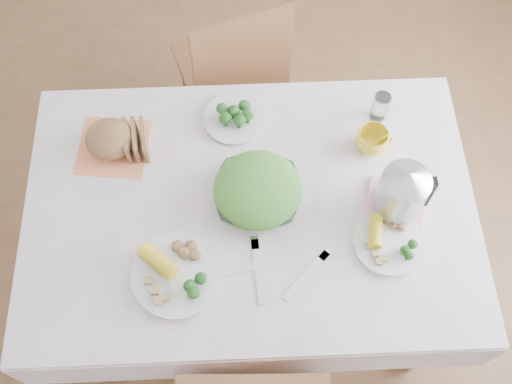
{
  "coord_description": "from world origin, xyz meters",
  "views": [
    {
      "loc": [
        -0.02,
        -0.87,
        2.55
      ],
      "look_at": [
        0.02,
        0.02,
        0.82
      ],
      "focal_mm": 42.0,
      "sensor_mm": 36.0,
      "label": 1
    }
  ],
  "objects_px": {
    "dinner_plate_right": "(389,242)",
    "electric_kettle": "(402,191)",
    "salad_bowl": "(258,194)",
    "dinner_plate_left": "(178,275)",
    "dining_table": "(251,249)",
    "yellow_mug": "(372,141)",
    "chair_far": "(229,65)"
  },
  "relations": [
    {
      "from": "dinner_plate_right",
      "to": "electric_kettle",
      "type": "xyz_separation_m",
      "value": [
        0.04,
        0.13,
        0.11
      ]
    },
    {
      "from": "salad_bowl",
      "to": "electric_kettle",
      "type": "distance_m",
      "value": 0.46
    },
    {
      "from": "dinner_plate_left",
      "to": "electric_kettle",
      "type": "relative_size",
      "value": 1.33
    },
    {
      "from": "dining_table",
      "to": "yellow_mug",
      "type": "relative_size",
      "value": 12.36
    },
    {
      "from": "dinner_plate_left",
      "to": "dinner_plate_right",
      "type": "height_order",
      "value": "dinner_plate_left"
    },
    {
      "from": "dining_table",
      "to": "salad_bowl",
      "type": "distance_m",
      "value": 0.42
    },
    {
      "from": "electric_kettle",
      "to": "dining_table",
      "type": "bearing_deg",
      "value": 163.09
    },
    {
      "from": "chair_far",
      "to": "dinner_plate_right",
      "type": "bearing_deg",
      "value": 98.78
    },
    {
      "from": "chair_far",
      "to": "dinner_plate_left",
      "type": "xyz_separation_m",
      "value": [
        -0.17,
        -1.07,
        0.31
      ]
    },
    {
      "from": "yellow_mug",
      "to": "dinner_plate_right",
      "type": "bearing_deg",
      "value": -87.93
    },
    {
      "from": "dinner_plate_left",
      "to": "yellow_mug",
      "type": "bearing_deg",
      "value": 33.93
    },
    {
      "from": "electric_kettle",
      "to": "dinner_plate_right",
      "type": "bearing_deg",
      "value": -120.55
    },
    {
      "from": "salad_bowl",
      "to": "dinner_plate_right",
      "type": "xyz_separation_m",
      "value": [
        0.41,
        -0.18,
        -0.02
      ]
    },
    {
      "from": "dining_table",
      "to": "chair_far",
      "type": "distance_m",
      "value": 0.84
    },
    {
      "from": "dinner_plate_right",
      "to": "electric_kettle",
      "type": "relative_size",
      "value": 1.08
    },
    {
      "from": "dinner_plate_left",
      "to": "electric_kettle",
      "type": "distance_m",
      "value": 0.75
    },
    {
      "from": "yellow_mug",
      "to": "electric_kettle",
      "type": "relative_size",
      "value": 0.52
    },
    {
      "from": "dining_table",
      "to": "dinner_plate_left",
      "type": "distance_m",
      "value": 0.52
    },
    {
      "from": "dinner_plate_right",
      "to": "yellow_mug",
      "type": "relative_size",
      "value": 2.07
    },
    {
      "from": "chair_far",
      "to": "salad_bowl",
      "type": "relative_size",
      "value": 3.42
    },
    {
      "from": "salad_bowl",
      "to": "yellow_mug",
      "type": "bearing_deg",
      "value": 24.58
    },
    {
      "from": "salad_bowl",
      "to": "dinner_plate_right",
      "type": "distance_m",
      "value": 0.45
    },
    {
      "from": "dining_table",
      "to": "dinner_plate_left",
      "type": "bearing_deg",
      "value": -134.87
    },
    {
      "from": "salad_bowl",
      "to": "electric_kettle",
      "type": "bearing_deg",
      "value": -6.69
    },
    {
      "from": "dinner_plate_left",
      "to": "yellow_mug",
      "type": "height_order",
      "value": "yellow_mug"
    },
    {
      "from": "chair_far",
      "to": "dining_table",
      "type": "bearing_deg",
      "value": 76.24
    },
    {
      "from": "dining_table",
      "to": "dinner_plate_right",
      "type": "xyz_separation_m",
      "value": [
        0.44,
        -0.15,
        0.4
      ]
    },
    {
      "from": "chair_far",
      "to": "salad_bowl",
      "type": "xyz_separation_m",
      "value": [
        0.09,
        -0.81,
        0.33
      ]
    },
    {
      "from": "salad_bowl",
      "to": "dinner_plate_left",
      "type": "distance_m",
      "value": 0.37
    },
    {
      "from": "dining_table",
      "to": "yellow_mug",
      "type": "bearing_deg",
      "value": 26.07
    },
    {
      "from": "dining_table",
      "to": "salad_bowl",
      "type": "height_order",
      "value": "salad_bowl"
    },
    {
      "from": "yellow_mug",
      "to": "electric_kettle",
      "type": "xyz_separation_m",
      "value": [
        0.05,
        -0.24,
        0.08
      ]
    }
  ]
}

